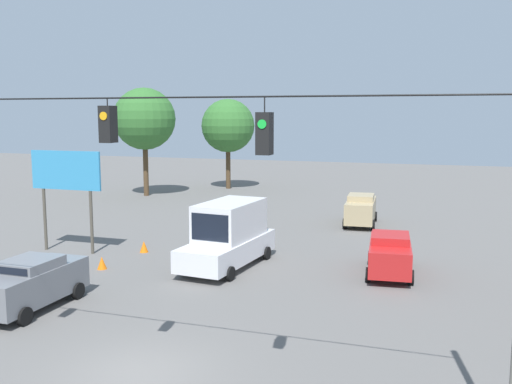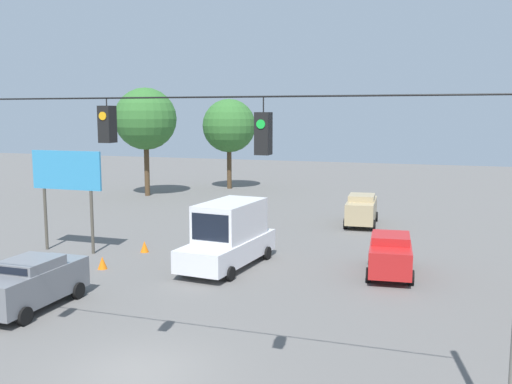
# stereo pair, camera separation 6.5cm
# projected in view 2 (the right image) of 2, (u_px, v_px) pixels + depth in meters

# --- Properties ---
(ground_plane) EXTENTS (140.00, 140.00, 0.00)m
(ground_plane) POSITION_uv_depth(u_px,v_px,m) (136.00, 374.00, 15.76)
(ground_plane) COLOR #605E5B
(overhead_signal_span) EXTENTS (18.96, 0.38, 8.21)m
(overhead_signal_span) POSITION_uv_depth(u_px,v_px,m) (112.00, 198.00, 14.11)
(overhead_signal_span) COLOR slate
(overhead_signal_span) RESTS_ON ground_plane
(sedan_red_oncoming_far) EXTENTS (2.31, 4.66, 1.82)m
(sedan_red_oncoming_far) POSITION_uv_depth(u_px,v_px,m) (390.00, 253.00, 25.39)
(sedan_red_oncoming_far) COLOR red
(sedan_red_oncoming_far) RESTS_ON ground_plane
(sedan_tan_oncoming_deep) EXTENTS (2.19, 4.64, 1.97)m
(sedan_tan_oncoming_deep) POSITION_uv_depth(u_px,v_px,m) (362.00, 209.00, 36.62)
(sedan_tan_oncoming_deep) COLOR tan
(sedan_tan_oncoming_deep) RESTS_ON ground_plane
(sedan_grey_parked_shoulder) EXTENTS (2.08, 4.56, 1.87)m
(sedan_grey_parked_shoulder) POSITION_uv_depth(u_px,v_px,m) (31.00, 282.00, 20.93)
(sedan_grey_parked_shoulder) COLOR slate
(sedan_grey_parked_shoulder) RESTS_ON ground_plane
(box_truck_white_withflow_mid) EXTENTS (2.96, 6.34, 3.04)m
(box_truck_white_withflow_mid) POSITION_uv_depth(u_px,v_px,m) (229.00, 235.00, 26.68)
(box_truck_white_withflow_mid) COLOR silver
(box_truck_white_withflow_mid) RESTS_ON ground_plane
(traffic_cone_second) EXTENTS (0.44, 0.44, 0.58)m
(traffic_cone_second) POSITION_uv_depth(u_px,v_px,m) (57.00, 284.00, 23.08)
(traffic_cone_second) COLOR orange
(traffic_cone_second) RESTS_ON ground_plane
(traffic_cone_third) EXTENTS (0.44, 0.44, 0.58)m
(traffic_cone_third) POSITION_uv_depth(u_px,v_px,m) (102.00, 263.00, 26.32)
(traffic_cone_third) COLOR orange
(traffic_cone_third) RESTS_ON ground_plane
(traffic_cone_fourth) EXTENTS (0.44, 0.44, 0.58)m
(traffic_cone_fourth) POSITION_uv_depth(u_px,v_px,m) (144.00, 247.00, 29.51)
(traffic_cone_fourth) COLOR orange
(traffic_cone_fourth) RESTS_ON ground_plane
(roadside_billboard) EXTENTS (4.07, 0.16, 5.25)m
(roadside_billboard) POSITION_uv_depth(u_px,v_px,m) (67.00, 178.00, 29.18)
(roadside_billboard) COLOR #4C473D
(roadside_billboard) RESTS_ON ground_plane
(tree_horizon_left) EXTENTS (5.31, 5.31, 9.32)m
(tree_horizon_left) POSITION_uv_depth(u_px,v_px,m) (146.00, 119.00, 48.89)
(tree_horizon_left) COLOR #4C3823
(tree_horizon_left) RESTS_ON ground_plane
(tree_horizon_right) EXTENTS (5.01, 5.01, 8.48)m
(tree_horizon_right) POSITION_uv_depth(u_px,v_px,m) (229.00, 126.00, 53.67)
(tree_horizon_right) COLOR #4C3823
(tree_horizon_right) RESTS_ON ground_plane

